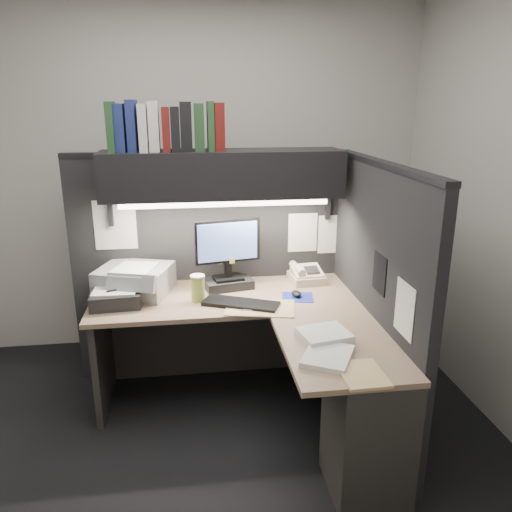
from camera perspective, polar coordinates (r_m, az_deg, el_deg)
name	(u,v)px	position (r m, az deg, el deg)	size (l,w,h in m)	color
floor	(216,447)	(3.16, -4.57, -20.90)	(3.50, 3.50, 0.00)	black
wall_back	(200,180)	(4.03, -6.37, 8.59)	(3.50, 0.04, 2.70)	beige
wall_front	(244,377)	(1.15, -1.40, -13.67)	(3.50, 0.04, 2.70)	beige
partition_back	(210,268)	(3.60, -5.31, -1.41)	(1.90, 0.06, 1.60)	black
partition_right	(374,301)	(3.10, 13.32, -4.97)	(0.06, 1.50, 1.60)	black
desk	(289,375)	(2.95, 3.74, -13.44)	(1.70, 1.53, 0.73)	#92765C
overhead_shelf	(223,174)	(3.27, -3.81, 9.35)	(1.55, 0.34, 0.30)	black
task_light_tube	(225,204)	(3.16, -3.56, 5.96)	(0.04, 0.04, 1.32)	white
monitor	(228,261)	(3.36, -3.23, -0.60)	(0.44, 0.25, 0.48)	black
keyboard	(241,304)	(3.13, -1.74, -5.45)	(0.47, 0.16, 0.02)	black
mousepad	(298,297)	(3.26, 4.78, -4.72)	(0.20, 0.18, 0.00)	#1B2C99
mouse	(296,294)	(3.26, 4.64, -4.31)	(0.06, 0.09, 0.03)	black
telephone	(307,275)	(3.53, 5.80, -2.23)	(0.22, 0.23, 0.09)	beige
coffee_cup	(198,289)	(3.19, -6.66, -3.76)	(0.09, 0.09, 0.16)	#B5C14D
printer	(135,280)	(3.39, -13.68, -2.69)	(0.44, 0.38, 0.18)	gray
notebook_stack	(116,298)	(3.24, -15.73, -4.64)	(0.30, 0.25, 0.09)	black
open_folder	(260,308)	(3.08, 0.49, -5.93)	(0.42, 0.27, 0.01)	tan
paper_stack_a	(324,336)	(2.71, 7.78, -9.01)	(0.25, 0.21, 0.05)	white
paper_stack_b	(328,356)	(2.53, 8.19, -11.26)	(0.22, 0.28, 0.03)	white
manila_stack	(362,374)	(2.42, 12.04, -13.09)	(0.20, 0.26, 0.01)	tan
binder_row	(166,127)	(3.24, -10.20, 14.29)	(0.71, 0.25, 0.31)	#214323
pinned_papers	(272,246)	(3.22, 1.88, 1.11)	(1.76, 1.31, 0.51)	white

